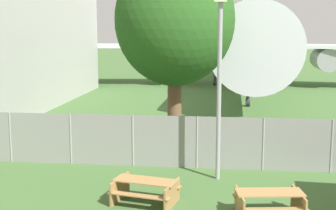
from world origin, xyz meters
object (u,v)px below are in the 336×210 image
object	(u,v)px
airplane	(246,40)
picnic_bench_near_cabin	(145,188)
picnic_bench_open_grass	(269,201)
tree_left_of_cabin	(175,21)

from	to	relation	value
airplane	picnic_bench_near_cabin	xyz separation A→B (m)	(-4.41, -30.12, -3.96)
picnic_bench_open_grass	tree_left_of_cabin	distance (m)	9.67
picnic_bench_near_cabin	picnic_bench_open_grass	bearing A→B (deg)	-9.77
tree_left_of_cabin	airplane	bearing A→B (deg)	79.90
picnic_bench_near_cabin	tree_left_of_cabin	world-z (taller)	tree_left_of_cabin
picnic_bench_open_grass	tree_left_of_cabin	size ratio (longest dim) A/B	0.24
picnic_bench_near_cabin	airplane	bearing A→B (deg)	81.67
picnic_bench_open_grass	picnic_bench_near_cabin	bearing A→B (deg)	170.23
airplane	tree_left_of_cabin	xyz separation A→B (m)	(-4.18, -23.47, 1.32)
airplane	picnic_bench_open_grass	bearing A→B (deg)	0.09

